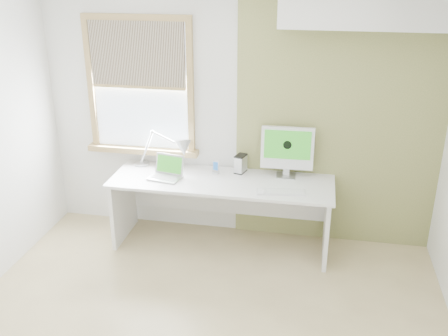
% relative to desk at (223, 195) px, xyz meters
% --- Properties ---
extents(room, '(4.04, 3.54, 2.64)m').
position_rel_desk_xyz_m(room, '(0.09, -1.44, 0.77)').
color(room, tan).
rests_on(room, ground).
extents(accent_wall, '(2.00, 0.02, 2.60)m').
position_rel_desk_xyz_m(accent_wall, '(1.09, 0.30, 0.77)').
color(accent_wall, olive).
rests_on(accent_wall, room).
extents(soffit, '(1.60, 0.40, 0.42)m').
position_rel_desk_xyz_m(soffit, '(1.29, 0.13, 1.87)').
color(soffit, white).
rests_on(soffit, room).
extents(window, '(1.20, 0.14, 1.42)m').
position_rel_desk_xyz_m(window, '(-0.91, 0.27, 1.01)').
color(window, '#A7874F').
rests_on(window, room).
extents(desk, '(2.20, 0.70, 0.73)m').
position_rel_desk_xyz_m(desk, '(0.00, 0.00, 0.00)').
color(desk, white).
rests_on(desk, room).
extents(desk_lamp, '(0.68, 0.28, 0.39)m').
position_rel_desk_xyz_m(desk_lamp, '(-0.53, 0.16, 0.40)').
color(desk_lamp, silver).
rests_on(desk_lamp, desk).
extents(laptop, '(0.35, 0.30, 0.22)m').
position_rel_desk_xyz_m(laptop, '(-0.55, -0.09, 0.25)').
color(laptop, silver).
rests_on(laptop, desk).
extents(phone_dock, '(0.09, 0.09, 0.14)m').
position_rel_desk_xyz_m(phone_dock, '(-0.09, 0.10, 0.23)').
color(phone_dock, silver).
rests_on(phone_dock, desk).
extents(external_drive, '(0.13, 0.16, 0.19)m').
position_rel_desk_xyz_m(external_drive, '(0.15, 0.18, 0.29)').
color(external_drive, silver).
rests_on(external_drive, desk).
extents(imac, '(0.52, 0.17, 0.51)m').
position_rel_desk_xyz_m(imac, '(0.62, 0.17, 0.48)').
color(imac, silver).
rests_on(imac, desk).
extents(keyboard, '(0.47, 0.18, 0.02)m').
position_rel_desk_xyz_m(keyboard, '(0.60, -0.25, 0.21)').
color(keyboard, white).
rests_on(keyboard, desk).
extents(mouse, '(0.06, 0.10, 0.03)m').
position_rel_desk_xyz_m(mouse, '(0.44, -0.28, 0.21)').
color(mouse, white).
rests_on(mouse, desk).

